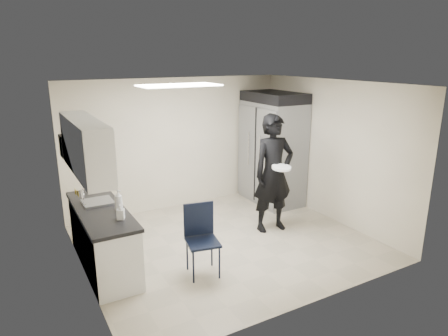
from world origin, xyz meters
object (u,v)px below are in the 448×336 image
lower_counter (103,239)px  commercial_fridge (272,153)px  folding_chair (203,242)px  man_tuxedo (273,174)px

lower_counter → commercial_fridge: 3.98m
lower_counter → folding_chair: bearing=-37.8°
folding_chair → man_tuxedo: bearing=35.0°
lower_counter → commercial_fridge: (3.78, 1.07, 0.62)m
man_tuxedo → lower_counter: bearing=-177.1°
lower_counter → man_tuxedo: size_ratio=0.92×
commercial_fridge → folding_chair: size_ratio=2.14×
lower_counter → man_tuxedo: 2.99m
folding_chair → man_tuxedo: (1.76, 0.78, 0.54)m
lower_counter → man_tuxedo: man_tuxedo is taller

